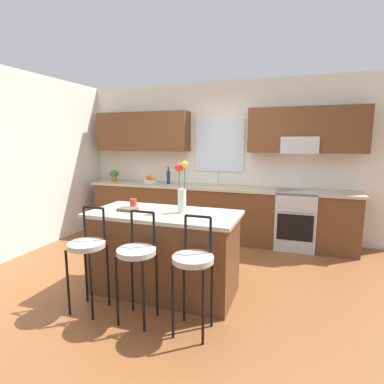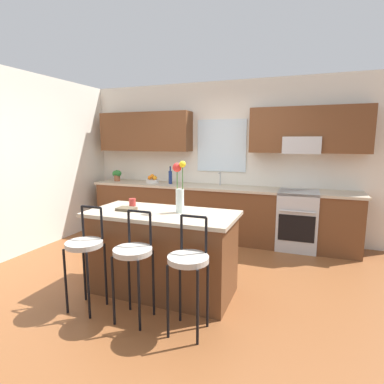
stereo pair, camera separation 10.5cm
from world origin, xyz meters
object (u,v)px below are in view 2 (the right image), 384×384
(kitchen_island, at_px, (162,252))
(bar_stool_far, at_px, (188,264))
(oven_range, at_px, (297,220))
(mug_ceramic, at_px, (132,202))
(bottle_olive_oil, at_px, (170,177))
(fruit_bowl_oranges, at_px, (152,180))
(potted_plant_small, at_px, (117,175))
(bar_stool_middle, at_px, (133,256))
(flower_vase, at_px, (179,188))
(cookbook, at_px, (126,209))
(bar_stool_near, at_px, (85,249))

(kitchen_island, distance_m, bar_stool_far, 0.83)
(oven_range, bearing_deg, mug_ceramic, -134.19)
(mug_ceramic, xyz_separation_m, bottle_olive_oil, (-0.37, 1.90, 0.08))
(fruit_bowl_oranges, bearing_deg, kitchen_island, -59.77)
(mug_ceramic, height_order, fruit_bowl_oranges, fruit_bowl_oranges)
(bar_stool_far, relative_size, bottle_olive_oil, 3.31)
(mug_ceramic, xyz_separation_m, potted_plant_small, (-1.50, 1.90, 0.08))
(bar_stool_middle, bearing_deg, kitchen_island, 90.00)
(bar_stool_middle, relative_size, flower_vase, 1.86)
(mug_ceramic, bearing_deg, cookbook, -75.18)
(bar_stool_near, xyz_separation_m, bottle_olive_oil, (-0.29, 2.67, 0.41))
(mug_ceramic, height_order, bottle_olive_oil, bottle_olive_oil)
(bar_stool_far, xyz_separation_m, flower_vase, (-0.36, 0.65, 0.56))
(bar_stool_far, bearing_deg, mug_ceramic, 142.94)
(fruit_bowl_oranges, xyz_separation_m, potted_plant_small, (-0.77, -0.00, 0.07))
(kitchen_island, bearing_deg, cookbook, -171.19)
(oven_range, bearing_deg, bar_stool_near, -125.80)
(bar_stool_far, height_order, cookbook, bar_stool_far)
(bar_stool_near, height_order, fruit_bowl_oranges, fruit_bowl_oranges)
(bar_stool_far, relative_size, flower_vase, 1.86)
(kitchen_island, distance_m, bar_stool_middle, 0.63)
(bar_stool_near, relative_size, potted_plant_small, 4.91)
(fruit_bowl_oranges, bearing_deg, bottle_olive_oil, -0.75)
(bar_stool_near, height_order, mug_ceramic, bar_stool_near)
(cookbook, relative_size, potted_plant_small, 0.94)
(bar_stool_middle, distance_m, potted_plant_small, 3.34)
(cookbook, bearing_deg, bar_stool_far, -29.47)
(bar_stool_middle, distance_m, bottle_olive_oil, 2.83)
(kitchen_island, xyz_separation_m, potted_plant_small, (-1.97, 2.06, 0.58))
(bottle_olive_oil, bearing_deg, bar_stool_near, -83.80)
(bar_stool_near, xyz_separation_m, mug_ceramic, (0.08, 0.77, 0.33))
(mug_ceramic, xyz_separation_m, fruit_bowl_oranges, (-0.74, 1.90, 0.01))
(fruit_bowl_oranges, bearing_deg, flower_vase, -55.32)
(oven_range, bearing_deg, cookbook, -129.98)
(mug_ceramic, bearing_deg, kitchen_island, -19.41)
(kitchen_island, height_order, bar_stool_near, bar_stool_near)
(oven_range, xyz_separation_m, cookbook, (-1.76, -2.10, 0.48))
(oven_range, height_order, flower_vase, flower_vase)
(bar_stool_far, xyz_separation_m, bottle_olive_oil, (-1.39, 2.67, 0.41))
(oven_range, distance_m, kitchen_island, 2.45)
(mug_ceramic, distance_m, cookbook, 0.24)
(bar_stool_middle, height_order, bottle_olive_oil, bottle_olive_oil)
(kitchen_island, xyz_separation_m, bar_stool_far, (0.55, -0.60, 0.17))
(bar_stool_near, height_order, bar_stool_far, same)
(mug_ceramic, bearing_deg, flower_vase, -9.94)
(fruit_bowl_oranges, height_order, potted_plant_small, potted_plant_small)
(cookbook, bearing_deg, fruit_bowl_oranges, 110.54)
(potted_plant_small, bearing_deg, fruit_bowl_oranges, 0.34)
(bar_stool_far, height_order, fruit_bowl_oranges, fruit_bowl_oranges)
(bar_stool_middle, height_order, cookbook, bar_stool_middle)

